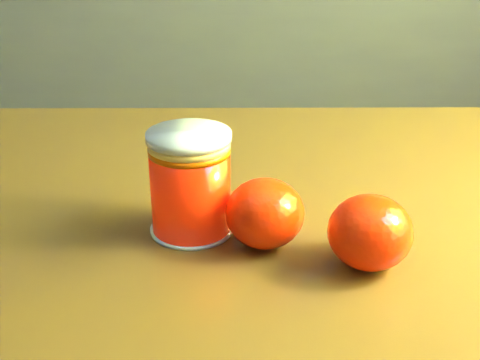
{
  "coord_description": "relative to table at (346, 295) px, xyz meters",
  "views": [
    {
      "loc": [
        0.88,
        -0.52,
        0.97
      ],
      "look_at": [
        0.86,
        0.01,
        0.72
      ],
      "focal_mm": 50.0,
      "sensor_mm": 36.0,
      "label": 1
    }
  ],
  "objects": [
    {
      "name": "juice_glass",
      "position": [
        -0.15,
        -0.03,
        0.13
      ],
      "size": [
        0.07,
        0.07,
        0.09
      ],
      "rotation": [
        0.0,
        0.0,
        -0.05
      ],
      "color": "#FF1F05",
      "rests_on": "table"
    },
    {
      "name": "orange_back",
      "position": [
        0.0,
        -0.08,
        0.12
      ],
      "size": [
        0.07,
        0.07,
        0.06
      ],
      "primitive_type": "ellipsoid",
      "rotation": [
        0.0,
        0.0,
        -0.02
      ],
      "color": "#FF2705",
      "rests_on": "table"
    },
    {
      "name": "orange_front",
      "position": [
        -0.08,
        -0.05,
        0.12
      ],
      "size": [
        0.08,
        0.08,
        0.06
      ],
      "primitive_type": "ellipsoid",
      "rotation": [
        0.0,
        0.0,
        -0.15
      ],
      "color": "#FF2705",
      "rests_on": "table"
    },
    {
      "name": "table",
      "position": [
        0.0,
        0.0,
        0.0
      ],
      "size": [
        0.94,
        0.69,
        0.68
      ],
      "rotation": [
        0.0,
        0.0,
        0.06
      ],
      "color": "brown",
      "rests_on": "ground"
    }
  ]
}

